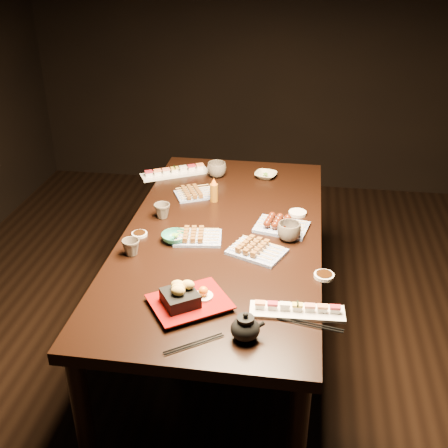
{
  "coord_description": "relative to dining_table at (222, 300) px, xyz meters",
  "views": [
    {
      "loc": [
        0.24,
        -2.02,
        2.0
      ],
      "look_at": [
        -0.1,
        0.26,
        0.77
      ],
      "focal_mm": 45.0,
      "sensor_mm": 36.0,
      "label": 1
    }
  ],
  "objects": [
    {
      "name": "sauce_dish_nw",
      "position": [
        -0.35,
        0.66,
        0.38
      ],
      "size": [
        0.1,
        0.1,
        0.02
      ],
      "primitive_type": "cylinder",
      "rotation": [
        0.0,
        0.0,
        0.1
      ],
      "color": "white",
      "rests_on": "dining_table"
    },
    {
      "name": "chopsticks_se",
      "position": [
        0.41,
        -0.62,
        0.38
      ],
      "size": [
        0.24,
        0.07,
        0.01
      ],
      "primitive_type": null,
      "rotation": [
        0.0,
        0.0,
        -0.19
      ],
      "color": "black",
      "rests_on": "dining_table"
    },
    {
      "name": "teacup_mid_right",
      "position": [
        0.3,
        -0.02,
        0.42
      ],
      "size": [
        0.12,
        0.12,
        0.08
      ],
      "primitive_type": "imported",
      "rotation": [
        0.0,
        0.0,
        -0.16
      ],
      "color": "#534A40",
      "rests_on": "dining_table"
    },
    {
      "name": "ground",
      "position": [
        0.1,
        -0.21,
        -0.38
      ],
      "size": [
        5.0,
        5.0,
        0.0
      ],
      "primitive_type": "plane",
      "color": "black",
      "rests_on": "ground"
    },
    {
      "name": "sauce_dish_se",
      "position": [
        0.46,
        -0.3,
        0.38
      ],
      "size": [
        0.11,
        0.11,
        0.01
      ],
      "primitive_type": "cylinder",
      "rotation": [
        0.0,
        0.0,
        0.51
      ],
      "color": "white",
      "rests_on": "dining_table"
    },
    {
      "name": "teapot",
      "position": [
        0.19,
        -0.72,
        0.43
      ],
      "size": [
        0.15,
        0.15,
        0.1
      ],
      "primitive_type": null,
      "rotation": [
        0.0,
        0.0,
        0.36
      ],
      "color": "black",
      "rests_on": "dining_table"
    },
    {
      "name": "sauce_dish_west",
      "position": [
        -0.37,
        -0.08,
        0.38
      ],
      "size": [
        0.09,
        0.09,
        0.01
      ],
      "primitive_type": "cylinder",
      "rotation": [
        0.0,
        0.0,
        0.25
      ],
      "color": "white",
      "rests_on": "dining_table"
    },
    {
      "name": "teacup_far_right",
      "position": [
        -0.13,
        0.64,
        0.42
      ],
      "size": [
        0.13,
        0.13,
        0.08
      ],
      "primitive_type": "imported",
      "rotation": [
        0.0,
        0.0,
        -0.24
      ],
      "color": "#534A40",
      "rests_on": "dining_table"
    },
    {
      "name": "condiment_bottle",
      "position": [
        -0.09,
        0.33,
        0.44
      ],
      "size": [
        0.04,
        0.04,
        0.13
      ],
      "primitive_type": "cylinder",
      "rotation": [
        0.0,
        0.0,
        -0.05
      ],
      "color": "brown",
      "rests_on": "dining_table"
    },
    {
      "name": "tempura_tray",
      "position": [
        -0.04,
        -0.57,
        0.43
      ],
      "size": [
        0.35,
        0.34,
        0.1
      ],
      "primitive_type": null,
      "rotation": [
        0.0,
        0.0,
        0.6
      ],
      "color": "black",
      "rests_on": "dining_table"
    },
    {
      "name": "teacup_far_left",
      "position": [
        -0.31,
        0.11,
        0.41
      ],
      "size": [
        0.08,
        0.08,
        0.07
      ],
      "primitive_type": "imported",
      "rotation": [
        0.0,
        0.0,
        0.06
      ],
      "color": "#534A40",
      "rests_on": "dining_table"
    },
    {
      "name": "chopsticks_near",
      "position": [
        0.02,
        -0.79,
        0.38
      ],
      "size": [
        0.19,
        0.14,
        0.01
      ],
      "primitive_type": null,
      "rotation": [
        0.0,
        0.0,
        0.62
      ],
      "color": "black",
      "rests_on": "dining_table"
    },
    {
      "name": "yakitori_plate_right",
      "position": [
        0.17,
        -0.16,
        0.4
      ],
      "size": [
        0.28,
        0.24,
        0.06
      ],
      "primitive_type": null,
      "rotation": [
        0.0,
        0.0,
        -0.41
      ],
      "color": "#828EB6",
      "rests_on": "dining_table"
    },
    {
      "name": "sauce_dish_east",
      "position": [
        0.34,
        0.24,
        0.38
      ],
      "size": [
        0.11,
        0.11,
        0.02
      ],
      "primitive_type": "cylinder",
      "rotation": [
        0.0,
        0.0,
        0.37
      ],
      "color": "white",
      "rests_on": "dining_table"
    },
    {
      "name": "tsukune_plate",
      "position": [
        0.27,
        0.08,
        0.41
      ],
      "size": [
        0.27,
        0.22,
        0.06
      ],
      "primitive_type": null,
      "rotation": [
        0.0,
        0.0,
        -0.2
      ],
      "color": "#828EB6",
      "rests_on": "dining_table"
    },
    {
      "name": "yakitori_plate_center",
      "position": [
        -0.1,
        -0.08,
        0.4
      ],
      "size": [
        0.23,
        0.18,
        0.05
      ],
      "primitive_type": null,
      "rotation": [
        0.0,
        0.0,
        0.13
      ],
      "color": "#828EB6",
      "rests_on": "dining_table"
    },
    {
      "name": "dining_table",
      "position": [
        0.0,
        0.0,
        0.0
      ],
      "size": [
        1.22,
        1.94,
        0.75
      ],
      "primitive_type": "cube",
      "rotation": [
        0.0,
        0.0,
        0.19
      ],
      "color": "black",
      "rests_on": "ground"
    },
    {
      "name": "yakitori_plate_left",
      "position": [
        -0.2,
        0.38,
        0.4
      ],
      "size": [
        0.24,
        0.22,
        0.05
      ],
      "primitive_type": null,
      "rotation": [
        0.0,
        0.0,
        0.45
      ],
      "color": "#828EB6",
      "rests_on": "dining_table"
    },
    {
      "name": "edamame_bowl_cream",
      "position": [
        0.14,
        0.67,
        0.39
      ],
      "size": [
        0.14,
        0.14,
        0.03
      ],
      "primitive_type": "imported",
      "rotation": [
        0.0,
        0.0,
        -0.21
      ],
      "color": "beige",
      "rests_on": "dining_table"
    },
    {
      "name": "sushi_platter_near",
      "position": [
        0.36,
        -0.56,
        0.4
      ],
      "size": [
        0.35,
        0.11,
        0.04
      ],
      "primitive_type": null,
      "rotation": [
        0.0,
        0.0,
        0.05
      ],
      "color": "white",
      "rests_on": "dining_table"
    },
    {
      "name": "edamame_bowl_green",
      "position": [
        -0.2,
        -0.11,
        0.39
      ],
      "size": [
        0.15,
        0.15,
        0.04
      ],
      "primitive_type": "imported",
      "rotation": [
        0.0,
        0.0,
        0.3
      ],
      "color": "#2C886C",
      "rests_on": "dining_table"
    },
    {
      "name": "sushi_platter_far",
      "position": [
        -0.37,
        0.64,
        0.4
      ],
      "size": [
        0.39,
        0.28,
        0.05
      ],
      "primitive_type": null,
      "rotation": [
        0.0,
        0.0,
        3.64
      ],
      "color": "white",
      "rests_on": "dining_table"
    },
    {
      "name": "teacup_near_left",
      "position": [
        -0.36,
        -0.25,
        0.41
      ],
      "size": [
        0.1,
        0.1,
        0.07
      ],
      "primitive_type": "imported",
      "rotation": [
        0.0,
        0.0,
        0.42
      ],
      "color": "#534A40",
      "rests_on": "dining_table"
    }
  ]
}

